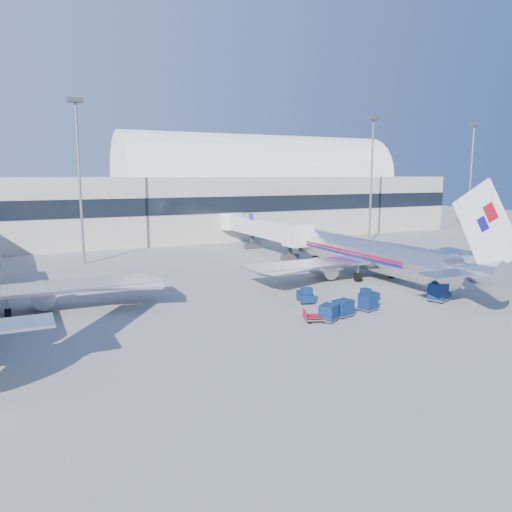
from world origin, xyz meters
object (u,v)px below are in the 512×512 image
barrier_near (435,273)px  cart_solo_near (439,292)px  tug_left (305,295)px  mast_west (78,157)px  barrier_mid (454,271)px  mast_east (372,161)px  airliner_main (371,254)px  jetbridge_near (258,227)px  cart_train_c (329,312)px  cart_open_red (316,318)px  tug_right (438,289)px  ramp_worker (493,289)px  cart_solo_far (499,284)px  tug_lead (368,295)px  cart_train_b (343,308)px  mast_far_east (472,163)px  barrier_far (473,268)px  cart_train_a (368,302)px

barrier_near → cart_solo_near: (-8.97, -9.42, 0.54)m
barrier_near → tug_left: (-21.16, -4.07, 0.27)m
mast_west → barrier_mid: mast_west is taller
mast_east → airliner_main: bearing=-128.1°
jetbridge_near → mast_east: mast_east is taller
cart_train_c → cart_open_red: size_ratio=0.91×
mast_east → cart_train_c: size_ratio=10.75×
tug_right → mast_east: bearing=78.6°
cart_train_c → ramp_worker: bearing=-33.0°
jetbridge_near → cart_solo_far: 39.53m
tug_right → tug_left: tug_left is taller
tug_lead → jetbridge_near: bearing=78.3°
mast_east → cart_open_red: (-35.78, -38.09, -14.41)m
cart_train_b → tug_left: bearing=79.4°
mast_far_east → tug_left: mast_far_east is taller
tug_left → jetbridge_near: bearing=-1.6°
jetbridge_near → mast_west: mast_west is taller
barrier_far → cart_open_red: bearing=-161.6°
cart_train_c → mast_west: bearing=78.9°
jetbridge_near → tug_lead: size_ratio=13.15×
mast_west → cart_open_red: mast_west is taller
tug_left → cart_train_a: (3.68, -5.06, 0.06)m
mast_west → ramp_worker: (35.28, -38.51, -13.91)m
ramp_worker → mast_far_east: bearing=-100.5°
jetbridge_near → mast_far_east: size_ratio=1.22×
mast_west → cart_train_b: mast_west is taller
mast_east → mast_west: bearing=180.0°
mast_far_east → barrier_near: (-37.00, -28.00, -14.34)m
tug_left → cart_train_c: size_ratio=1.27×
barrier_near → mast_east: bearing=66.8°
mast_west → tug_lead: bearing=-56.4°
airliner_main → ramp_worker: 14.19m
barrier_far → cart_open_red: size_ratio=1.30×
airliner_main → tug_left: airliner_main is taller
cart_train_b → mast_west: bearing=99.7°
cart_open_red → cart_solo_near: bearing=21.3°
barrier_far → cart_solo_near: cart_solo_near is taller
barrier_far → mast_far_east: bearing=42.6°
mast_west → barrier_near: bearing=-36.4°
airliner_main → barrier_far: size_ratio=12.42×
jetbridge_near → cart_train_c: 41.25m
barrier_mid → tug_right: (-10.19, -7.25, 0.17)m
barrier_mid → mast_far_east: bearing=39.7°
tug_left → cart_solo_near: size_ratio=1.05×
mast_west → mast_east: (50.00, 0.00, 0.00)m
barrier_far → cart_solo_far: bearing=-126.0°
jetbridge_near → mast_far_east: (47.40, -0.81, 10.86)m
airliner_main → tug_right: 10.09m
mast_east → cart_train_a: bearing=-128.4°
barrier_near → cart_train_a: cart_train_a is taller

